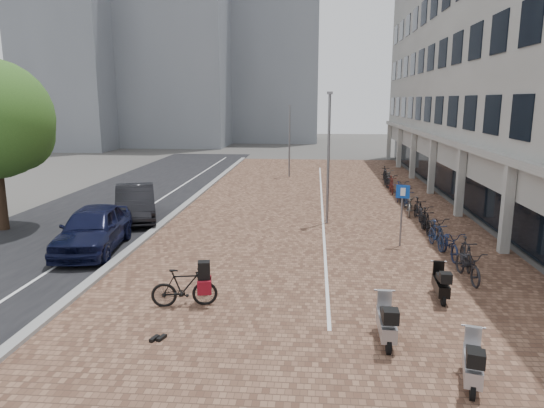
{
  "coord_description": "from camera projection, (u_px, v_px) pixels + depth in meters",
  "views": [
    {
      "loc": [
        1.76,
        -14.37,
        5.6
      ],
      "look_at": [
        0.0,
        6.0,
        1.3
      ],
      "focal_mm": 32.79,
      "sensor_mm": 36.0,
      "label": 1
    }
  ],
  "objects": [
    {
      "name": "car_dark",
      "position": [
        135.0,
        203.0,
        23.52
      ],
      "size": [
        3.33,
        5.27,
        1.64
      ],
      "primitive_type": "imported",
      "rotation": [
        0.0,
        0.0,
        0.35
      ],
      "color": "black",
      "rests_on": "ground"
    },
    {
      "name": "street_asphalt",
      "position": [
        121.0,
        202.0,
        27.77
      ],
      "size": [
        8.0,
        50.0,
        0.03
      ],
      "primitive_type": "cube",
      "color": "black",
      "rests_on": "ground"
    },
    {
      "name": "parking_line",
      "position": [
        322.0,
        205.0,
        26.82
      ],
      "size": [
        0.1,
        30.0,
        0.0
      ],
      "primitive_type": "cube",
      "color": "white",
      "rests_on": "plaza_brick"
    },
    {
      "name": "scooter_mid",
      "position": [
        441.0,
        283.0,
        14.12
      ],
      "size": [
        0.55,
        1.48,
        1.0
      ],
      "primitive_type": null,
      "rotation": [
        0.0,
        0.0,
        -0.07
      ],
      "color": "black",
      "rests_on": "ground"
    },
    {
      "name": "parking_sign",
      "position": [
        402.0,
        206.0,
        18.97
      ],
      "size": [
        0.5,
        0.15,
        2.43
      ],
      "rotation": [
        0.0,
        0.0,
        -0.21
      ],
      "color": "slate",
      "rests_on": "ground"
    },
    {
      "name": "curb",
      "position": [
        190.0,
        202.0,
        27.43
      ],
      "size": [
        0.35,
        42.0,
        0.14
      ],
      "primitive_type": "cube",
      "color": "gray",
      "rests_on": "ground"
    },
    {
      "name": "scooter_back",
      "position": [
        473.0,
        361.0,
        9.83
      ],
      "size": [
        0.84,
        1.6,
        1.05
      ],
      "primitive_type": null,
      "rotation": [
        0.0,
        0.0,
        -0.25
      ],
      "color": "#ACACB1",
      "rests_on": "ground"
    },
    {
      "name": "office_building",
      "position": [
        515.0,
        49.0,
        28.08
      ],
      "size": [
        8.4,
        40.0,
        15.0
      ],
      "color": "#A8A8A2",
      "rests_on": "ground"
    },
    {
      "name": "scooter_front",
      "position": [
        386.0,
        320.0,
        11.59
      ],
      "size": [
        0.54,
        1.62,
        1.11
      ],
      "primitive_type": null,
      "rotation": [
        0.0,
        0.0,
        -0.02
      ],
      "color": "#96969B",
      "rests_on": "ground"
    },
    {
      "name": "shoes",
      "position": [
        158.0,
        339.0,
        11.73
      ],
      "size": [
        0.47,
        0.43,
        0.1
      ],
      "primitive_type": null,
      "rotation": [
        0.0,
        0.0,
        -0.32
      ],
      "color": "black",
      "rests_on": "ground"
    },
    {
      "name": "plaza_brick",
      "position": [
        318.0,
        205.0,
        26.84
      ],
      "size": [
        14.5,
        42.0,
        0.04
      ],
      "primitive_type": "cube",
      "color": "brown",
      "rests_on": "ground"
    },
    {
      "name": "ground",
      "position": [
        255.0,
        285.0,
        15.31
      ],
      "size": [
        140.0,
        140.0,
        0.0
      ],
      "primitive_type": "plane",
      "color": "#474442",
      "rests_on": "ground"
    },
    {
      "name": "lane_line",
      "position": [
        156.0,
        202.0,
        27.6
      ],
      "size": [
        0.12,
        44.0,
        0.0
      ],
      "primitive_type": "cube",
      "color": "white",
      "rests_on": "street_asphalt"
    },
    {
      "name": "car_navy",
      "position": [
        93.0,
        229.0,
        18.65
      ],
      "size": [
        2.62,
        5.23,
        1.71
      ],
      "primitive_type": "imported",
      "rotation": [
        0.0,
        0.0,
        0.12
      ],
      "color": "black",
      "rests_on": "ground"
    },
    {
      "name": "hero_bike",
      "position": [
        184.0,
        287.0,
        13.61
      ],
      "size": [
        1.88,
        0.86,
        1.28
      ],
      "rotation": [
        0.0,
        0.0,
        1.77
      ],
      "color": "black",
      "rests_on": "ground"
    },
    {
      "name": "lamp_far",
      "position": [
        289.0,
        142.0,
        36.27
      ],
      "size": [
        0.12,
        0.12,
        5.19
      ],
      "primitive_type": "cylinder",
      "color": "gray",
      "rests_on": "ground"
    },
    {
      "name": "lamp_near",
      "position": [
        328.0,
        160.0,
        22.29
      ],
      "size": [
        0.12,
        0.12,
        5.89
      ],
      "primitive_type": "cylinder",
      "color": "slate",
      "rests_on": "ground"
    },
    {
      "name": "bike_row",
      "position": [
        411.0,
        203.0,
        25.03
      ],
      "size": [
        1.35,
        21.44,
        1.05
      ],
      "color": "black",
      "rests_on": "ground"
    },
    {
      "name": "bg_towers",
      "position": [
        187.0,
        31.0,
        61.36
      ],
      "size": [
        33.0,
        23.0,
        32.0
      ],
      "color": "gray",
      "rests_on": "ground"
    }
  ]
}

